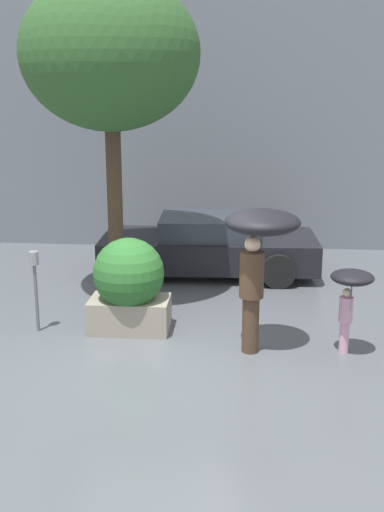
# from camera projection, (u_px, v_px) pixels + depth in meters

# --- Properties ---
(ground_plane) EXTENTS (40.00, 40.00, 0.00)m
(ground_plane) POSITION_uv_depth(u_px,v_px,m) (152.00, 360.00, 8.75)
(ground_plane) COLOR #51565B
(building_facade) EXTENTS (18.00, 0.30, 6.00)m
(building_facade) POSITION_uv_depth(u_px,v_px,m) (190.00, 114.00, 14.23)
(building_facade) COLOR slate
(building_facade) RESTS_ON ground
(planter_box) EXTENTS (1.20, 1.07, 1.44)m
(planter_box) POSITION_uv_depth(u_px,v_px,m) (129.00, 284.00, 9.63)
(planter_box) COLOR gray
(planter_box) RESTS_ON ground
(person_adult) EXTENTS (1.02, 1.02, 2.01)m
(person_adult) POSITION_uv_depth(u_px,v_px,m) (260.00, 241.00, 8.66)
(person_adult) COLOR #473323
(person_adult) RESTS_ON ground
(person_child) EXTENTS (0.59, 0.59, 1.22)m
(person_child) POSITION_uv_depth(u_px,v_px,m) (350.00, 288.00, 8.68)
(person_child) COLOR #D199B7
(person_child) RESTS_ON ground
(parked_car_near) EXTENTS (4.23, 2.12, 1.16)m
(parked_car_near) POSITION_uv_depth(u_px,v_px,m) (209.00, 246.00, 12.64)
(parked_car_near) COLOR black
(parked_car_near) RESTS_ON ground
(street_tree) EXTENTS (2.88, 2.88, 5.33)m
(street_tree) POSITION_uv_depth(u_px,v_px,m) (110.00, 55.00, 10.18)
(street_tree) COLOR #423323
(street_tree) RESTS_ON ground
(parking_meter) EXTENTS (0.14, 0.14, 1.25)m
(parking_meter) POSITION_uv_depth(u_px,v_px,m) (35.00, 274.00, 9.55)
(parking_meter) COLOR #595B60
(parking_meter) RESTS_ON ground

